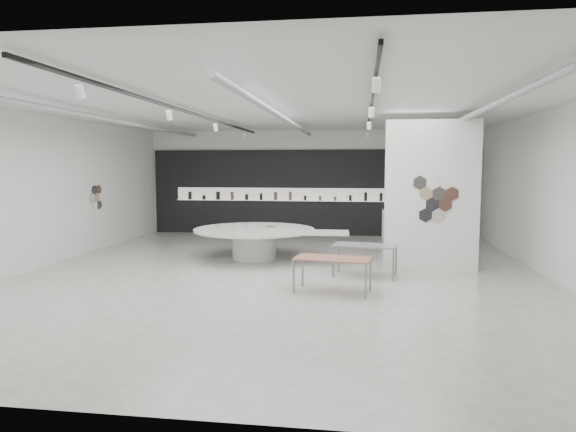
# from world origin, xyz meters

# --- Properties ---
(room) EXTENTS (12.02, 14.02, 3.82)m
(room) POSITION_xyz_m (-0.09, -0.00, 2.07)
(room) COLOR beige
(room) RESTS_ON ground
(back_wall_display) EXTENTS (11.80, 0.27, 3.10)m
(back_wall_display) POSITION_xyz_m (-0.08, 6.93, 1.54)
(back_wall_display) COLOR black
(back_wall_display) RESTS_ON ground
(partition_column) EXTENTS (2.20, 0.38, 3.60)m
(partition_column) POSITION_xyz_m (3.50, 1.00, 1.80)
(partition_column) COLOR white
(partition_column) RESTS_ON ground
(display_island) EXTENTS (4.26, 3.38, 0.83)m
(display_island) POSITION_xyz_m (-0.95, 1.79, 0.54)
(display_island) COLOR white
(display_island) RESTS_ON ground
(sample_table_wood) EXTENTS (1.58, 0.96, 0.70)m
(sample_table_wood) POSITION_xyz_m (1.29, -1.61, 0.65)
(sample_table_wood) COLOR #915F4B
(sample_table_wood) RESTS_ON ground
(sample_table_stone) EXTENTS (1.51, 0.92, 0.73)m
(sample_table_stone) POSITION_xyz_m (1.94, 0.00, 0.66)
(sample_table_stone) COLOR slate
(sample_table_stone) RESTS_ON ground
(kitchen_counter) EXTENTS (1.83, 0.76, 1.43)m
(kitchen_counter) POSITION_xyz_m (3.45, 6.54, 0.51)
(kitchen_counter) COLOR white
(kitchen_counter) RESTS_ON ground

